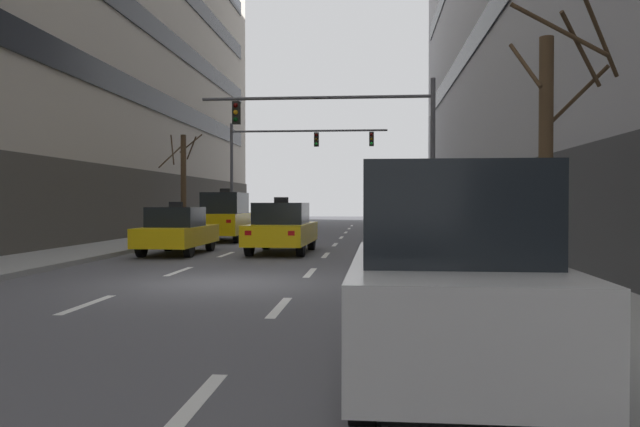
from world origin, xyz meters
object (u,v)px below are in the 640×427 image
object	(u,v)px
taxi_driving_0	(282,228)
car_parked_0	(446,274)
taxi_driving_1	(177,231)
taxi_driving_2	(225,217)
traffic_signal_1	(286,153)
street_tree_0	(549,151)
street_tree_1	(183,182)
traffic_signal_0	(360,133)

from	to	relation	value
taxi_driving_0	car_parked_0	xyz separation A→B (m)	(3.81, -14.68, 0.19)
taxi_driving_1	taxi_driving_2	world-z (taller)	taxi_driving_2
car_parked_0	traffic_signal_1	world-z (taller)	traffic_signal_1
taxi_driving_0	street_tree_0	size ratio (longest dim) A/B	0.89
taxi_driving_2	street_tree_1	bearing A→B (deg)	135.41
taxi_driving_0	street_tree_0	bearing A→B (deg)	-58.84
taxi_driving_2	taxi_driving_1	bearing A→B (deg)	-89.45
taxi_driving_0	taxi_driving_1	distance (m)	3.50
car_parked_0	street_tree_0	xyz separation A→B (m)	(2.26, 4.65, 1.57)
taxi_driving_1	traffic_signal_1	world-z (taller)	traffic_signal_1
taxi_driving_2	car_parked_0	bearing A→B (deg)	-70.80
taxi_driving_0	street_tree_1	bearing A→B (deg)	124.83
taxi_driving_1	traffic_signal_0	distance (m)	7.46
traffic_signal_1	street_tree_1	world-z (taller)	traffic_signal_1
taxi_driving_2	traffic_signal_1	xyz separation A→B (m)	(1.34, 9.83, 3.63)
car_parked_0	street_tree_1	xyz separation A→B (m)	(-10.06, 23.67, 1.70)
taxi_driving_2	traffic_signal_1	size ratio (longest dim) A/B	0.47
car_parked_0	street_tree_1	distance (m)	25.78
taxi_driving_1	taxi_driving_2	bearing A→B (deg)	90.55
street_tree_1	car_parked_0	bearing A→B (deg)	-66.97
taxi_driving_2	street_tree_0	size ratio (longest dim) A/B	0.86
taxi_driving_0	street_tree_0	world-z (taller)	street_tree_0
taxi_driving_2	street_tree_0	world-z (taller)	street_tree_0
traffic_signal_1	traffic_signal_0	bearing A→B (deg)	-71.48
traffic_signal_0	taxi_driving_2	bearing A→B (deg)	144.59
taxi_driving_0	taxi_driving_2	world-z (taller)	taxi_driving_2
car_parked_0	taxi_driving_2	bearing A→B (deg)	109.20
taxi_driving_2	traffic_signal_1	world-z (taller)	traffic_signal_1
traffic_signal_0	street_tree_0	bearing A→B (deg)	-73.83
taxi_driving_0	taxi_driving_2	xyz separation A→B (m)	(-3.48, 6.26, 0.23)
traffic_signal_1	street_tree_0	bearing A→B (deg)	-72.55
car_parked_0	taxi_driving_0	bearing A→B (deg)	104.54
traffic_signal_0	street_tree_1	distance (m)	11.43
taxi_driving_2	traffic_signal_0	size ratio (longest dim) A/B	0.52
traffic_signal_0	street_tree_0	distance (m)	12.57
taxi_driving_1	car_parked_0	distance (m)	15.70
car_parked_0	street_tree_0	size ratio (longest dim) A/B	0.84
traffic_signal_1	taxi_driving_0	bearing A→B (deg)	-82.41
taxi_driving_2	street_tree_1	size ratio (longest dim) A/B	0.90
car_parked_0	street_tree_1	bearing A→B (deg)	113.03
taxi_driving_1	traffic_signal_1	bearing A→B (deg)	85.67
traffic_signal_1	street_tree_0	world-z (taller)	traffic_signal_1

